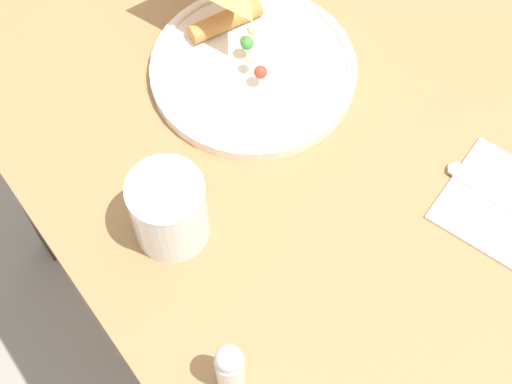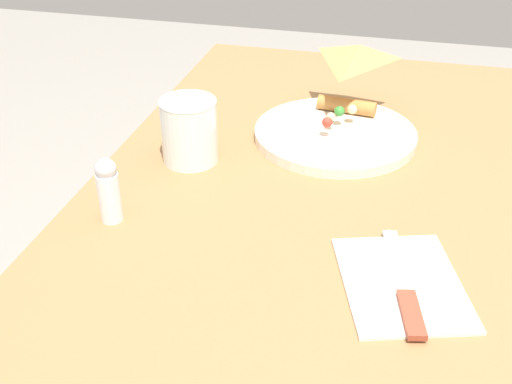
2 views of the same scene
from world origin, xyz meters
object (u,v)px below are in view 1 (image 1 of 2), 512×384
object	(u,v)px
milk_glass	(168,209)
salt_shaker	(230,368)
plate_pizza	(252,65)
dining_table	(342,168)

from	to	relation	value
milk_glass	salt_shaker	bearing A→B (deg)	165.56
plate_pizza	salt_shaker	bearing A→B (deg)	140.59
dining_table	plate_pizza	distance (m)	0.19
milk_glass	salt_shaker	distance (m)	0.18
plate_pizza	milk_glass	world-z (taller)	milk_glass
plate_pizza	salt_shaker	distance (m)	0.38
dining_table	milk_glass	size ratio (longest dim) A/B	10.73
salt_shaker	plate_pizza	bearing A→B (deg)	-39.41
plate_pizza	dining_table	bearing A→B (deg)	-154.77
salt_shaker	dining_table	bearing A→B (deg)	-59.95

